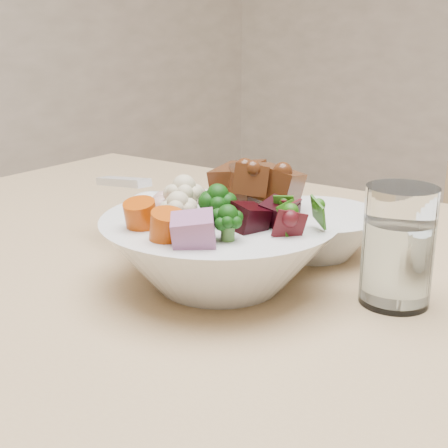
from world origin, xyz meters
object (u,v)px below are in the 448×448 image
object	(u,v)px
water_glass	(398,251)
food_bowl	(222,246)
dining_table	(412,421)
side_bowl	(316,233)

from	to	relation	value
water_glass	food_bowl	bearing A→B (deg)	-157.12
dining_table	side_bowl	size ratio (longest dim) A/B	11.02
food_bowl	side_bowl	xyz separation A→B (m)	(0.03, 0.14, -0.02)
side_bowl	water_glass	bearing A→B (deg)	-28.67
dining_table	food_bowl	size ratio (longest dim) A/B	6.97
food_bowl	water_glass	xyz separation A→B (m)	(0.17, 0.07, 0.01)
water_glass	side_bowl	bearing A→B (deg)	151.33
water_glass	dining_table	bearing A→B (deg)	-50.22
food_bowl	water_glass	size ratio (longest dim) A/B	2.10
dining_table	water_glass	xyz separation A→B (m)	(-0.05, 0.07, 0.14)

